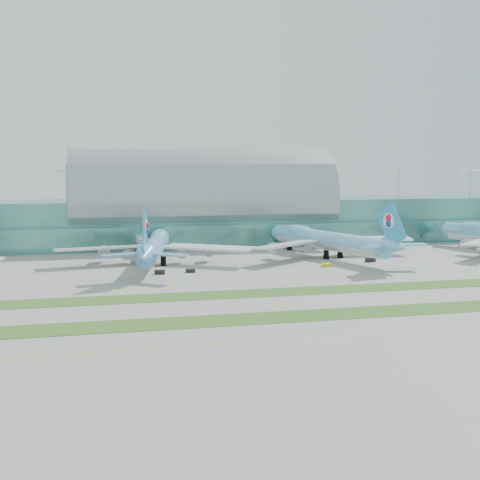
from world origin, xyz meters
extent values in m
plane|color=gray|center=(0.00, 0.00, 0.00)|extent=(700.00, 700.00, 0.00)
cube|color=#3D7A75|center=(0.00, 130.00, 10.00)|extent=(340.00, 42.00, 20.00)
cube|color=#3D7A75|center=(0.00, 106.00, 5.00)|extent=(340.00, 8.00, 10.00)
ellipsoid|color=#9EA5A8|center=(0.00, 130.00, 20.00)|extent=(340.00, 46.20, 16.17)
cylinder|color=white|center=(0.00, 130.00, 28.00)|extent=(0.80, 0.80, 16.00)
cube|color=#B2B7B7|center=(-31.00, 95.00, 5.50)|extent=(3.50, 22.00, 3.00)
cylinder|color=black|center=(-31.00, 85.00, 2.00)|extent=(1.00, 1.00, 4.00)
cube|color=#B2B7B7|center=(44.00, 95.00, 5.50)|extent=(3.50, 22.00, 3.00)
cylinder|color=black|center=(44.00, 85.00, 2.00)|extent=(1.00, 1.00, 4.00)
cube|color=#B2B7B7|center=(119.00, 95.00, 5.50)|extent=(3.50, 22.00, 3.00)
cube|color=#2D591E|center=(0.00, -28.00, 0.04)|extent=(420.00, 12.00, 0.08)
cube|color=#2D591E|center=(0.00, 2.00, 0.04)|extent=(420.00, 12.00, 0.08)
cube|color=yellow|center=(0.00, -48.00, 0.01)|extent=(420.00, 0.35, 0.01)
cube|color=yellow|center=(0.00, -14.00, 0.01)|extent=(420.00, 0.35, 0.01)
cube|color=yellow|center=(0.00, 18.00, 0.01)|extent=(420.00, 0.35, 0.01)
cube|color=yellow|center=(0.00, 40.00, 0.01)|extent=(420.00, 0.35, 0.01)
cylinder|color=#65A0DF|center=(-29.01, 65.06, 6.55)|extent=(20.08, 66.51, 6.66)
ellipsoid|color=#65A0DF|center=(-25.21, 83.30, 8.38)|extent=(10.31, 21.10, 4.74)
cone|color=#65A0DF|center=(-21.71, 100.16, 6.55)|extent=(7.61, 6.61, 6.66)
cone|color=#65A0DF|center=(-36.67, 28.27, 7.84)|extent=(8.16, 10.75, 6.32)
cube|color=white|center=(-48.36, 66.89, 6.12)|extent=(33.13, 13.68, 1.31)
cylinder|color=gray|center=(-42.45, 71.58, 3.86)|extent=(4.78, 6.52, 3.65)
cube|color=white|center=(-10.53, 59.02, 6.12)|extent=(31.26, 24.61, 1.31)
cylinder|color=gray|center=(-14.08, 65.68, 3.86)|extent=(4.78, 6.52, 3.65)
cube|color=#329BE2|center=(-36.23, 30.38, 14.60)|extent=(3.51, 13.94, 15.47)
cylinder|color=white|center=(-36.01, 31.43, 16.21)|extent=(2.00, 5.24, 5.15)
cylinder|color=black|center=(-23.86, 89.81, 1.61)|extent=(1.93, 1.93, 3.22)
cylinder|color=black|center=(-33.04, 61.51, 1.61)|extent=(1.93, 1.93, 3.22)
cylinder|color=black|center=(-26.73, 60.20, 1.61)|extent=(1.93, 1.93, 3.22)
cylinder|color=#72C7FB|center=(37.58, 67.22, 6.74)|extent=(24.78, 67.89, 6.85)
ellipsoid|color=#72C7FB|center=(32.49, 85.72, 8.63)|extent=(11.80, 21.81, 4.88)
cone|color=#72C7FB|center=(27.79, 102.81, 6.74)|extent=(8.07, 7.15, 6.85)
cone|color=#72C7FB|center=(47.84, 29.92, 8.07)|extent=(8.91, 11.32, 6.51)
cube|color=white|center=(18.99, 59.81, 6.30)|extent=(31.40, 26.74, 1.35)
cylinder|color=#989CA0|center=(22.20, 66.89, 3.98)|extent=(5.24, 6.86, 3.76)
cube|color=white|center=(57.35, 70.36, 6.30)|extent=(33.90, 12.09, 1.35)
cylinder|color=#989CA0|center=(50.97, 74.80, 3.98)|extent=(5.24, 6.86, 3.76)
cube|color=#319ADC|center=(47.25, 32.05, 15.03)|extent=(4.49, 14.18, 15.93)
cylinder|color=white|center=(46.96, 33.12, 16.69)|extent=(2.37, 5.38, 5.31)
cylinder|color=black|center=(30.68, 92.33, 1.66)|extent=(1.99, 1.99, 3.32)
cylinder|color=black|center=(35.56, 62.08, 1.66)|extent=(1.99, 1.99, 3.32)
cylinder|color=black|center=(41.95, 63.84, 1.66)|extent=(1.99, 1.99, 3.32)
ellipsoid|color=#5EAFCF|center=(109.57, 78.05, 8.73)|extent=(12.43, 22.09, 4.94)
cone|color=#5EAFCF|center=(104.35, 95.22, 6.82)|extent=(8.26, 7.37, 6.94)
cylinder|color=black|center=(107.55, 84.69, 1.68)|extent=(2.01, 2.01, 3.36)
cube|color=black|center=(-30.39, 41.52, 0.71)|extent=(3.67, 2.35, 1.43)
cube|color=black|center=(-20.01, 42.66, 0.59)|extent=(3.49, 2.26, 1.19)
cube|color=yellow|center=(28.53, 43.76, 0.60)|extent=(3.45, 2.12, 1.20)
cube|color=black|center=(48.63, 51.11, 0.82)|extent=(3.90, 2.48, 1.63)
camera|label=1|loc=(-56.92, -173.89, 34.87)|focal=50.00mm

